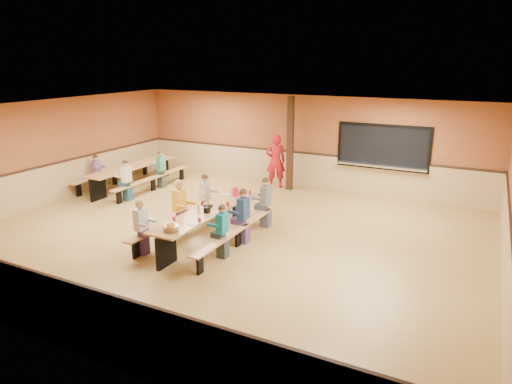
% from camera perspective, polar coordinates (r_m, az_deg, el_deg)
% --- Properties ---
extents(ground, '(12.00, 12.00, 0.00)m').
position_cam_1_polar(ground, '(11.18, -3.76, -5.35)').
color(ground, olive).
rests_on(ground, ground).
extents(room_envelope, '(12.04, 10.04, 3.02)m').
position_cam_1_polar(room_envelope, '(10.94, -3.83, -1.99)').
color(room_envelope, brown).
rests_on(room_envelope, ground).
extents(kitchen_pass_through, '(2.78, 0.28, 1.38)m').
position_cam_1_polar(kitchen_pass_through, '(14.37, 15.56, 5.20)').
color(kitchen_pass_through, black).
rests_on(kitchen_pass_through, ground).
extents(structural_post, '(0.18, 0.18, 3.00)m').
position_cam_1_polar(structural_post, '(14.65, 4.30, 6.01)').
color(structural_post, black).
rests_on(structural_post, ground).
extents(cafeteria_table_main, '(1.91, 3.70, 0.74)m').
position_cam_1_polar(cafeteria_table_main, '(10.72, -6.14, -3.37)').
color(cafeteria_table_main, '#B07B46').
rests_on(cafeteria_table_main, ground).
extents(cafeteria_table_second, '(1.91, 3.70, 0.74)m').
position_cam_1_polar(cafeteria_table_second, '(15.57, -15.16, 2.43)').
color(cafeteria_table_second, '#B07B46').
rests_on(cafeteria_table_second, ground).
extents(seated_child_white_left, '(0.38, 0.31, 1.23)m').
position_cam_1_polar(seated_child_white_left, '(10.18, -14.15, -4.35)').
color(seated_child_white_left, silver).
rests_on(seated_child_white_left, ground).
extents(seated_adult_yellow, '(0.43, 0.35, 1.33)m').
position_cam_1_polar(seated_adult_yellow, '(11.18, -9.52, -1.90)').
color(seated_adult_yellow, yellow).
rests_on(seated_adult_yellow, ground).
extents(seated_child_grey_left, '(0.37, 0.30, 1.21)m').
position_cam_1_polar(seated_child_grey_left, '(12.07, -6.36, -0.69)').
color(seated_child_grey_left, '#B1B1B1').
rests_on(seated_child_grey_left, ground).
extents(seated_child_teal_right, '(0.35, 0.29, 1.18)m').
position_cam_1_polar(seated_child_teal_right, '(9.75, -4.21, -4.97)').
color(seated_child_teal_right, '#0F6E82').
rests_on(seated_child_teal_right, ground).
extents(seated_child_navy_right, '(0.40, 0.33, 1.28)m').
position_cam_1_polar(seated_child_navy_right, '(10.49, -1.59, -3.06)').
color(seated_child_navy_right, navy).
rests_on(seated_child_navy_right, ground).
extents(seated_child_char_right, '(0.40, 0.32, 1.27)m').
position_cam_1_polar(seated_child_char_right, '(11.49, 1.23, -1.34)').
color(seated_child_char_right, '#525A5E').
rests_on(seated_child_char_right, ground).
extents(seated_child_purple_sec, '(0.34, 0.28, 1.14)m').
position_cam_1_polar(seated_child_purple_sec, '(15.61, -19.25, 2.29)').
color(seated_child_purple_sec, slate).
rests_on(seated_child_purple_sec, ground).
extents(seated_child_green_sec, '(0.37, 0.31, 1.22)m').
position_cam_1_polar(seated_child_green_sec, '(15.36, -11.76, 2.80)').
color(seated_child_green_sec, '#3C7B63').
rests_on(seated_child_green_sec, ground).
extents(seated_child_tan_sec, '(0.38, 0.31, 1.23)m').
position_cam_1_polar(seated_child_tan_sec, '(14.17, -15.85, 1.38)').
color(seated_child_tan_sec, beige).
rests_on(seated_child_tan_sec, ground).
extents(standing_woman, '(0.77, 0.69, 1.77)m').
position_cam_1_polar(standing_woman, '(14.98, 2.46, 3.88)').
color(standing_woman, red).
rests_on(standing_woman, ground).
extents(punch_pitcher, '(0.16, 0.16, 0.22)m').
position_cam_1_polar(punch_pitcher, '(11.65, -2.57, 0.01)').
color(punch_pitcher, red).
rests_on(punch_pitcher, cafeteria_table_main).
extents(chip_bowl, '(0.32, 0.32, 0.15)m').
position_cam_1_polar(chip_bowl, '(9.48, -10.60, -4.39)').
color(chip_bowl, orange).
rests_on(chip_bowl, cafeteria_table_main).
extents(napkin_dispenser, '(0.10, 0.14, 0.13)m').
position_cam_1_polar(napkin_dispenser, '(10.46, -6.13, -2.26)').
color(napkin_dispenser, black).
rests_on(napkin_dispenser, cafeteria_table_main).
extents(condiment_mustard, '(0.06, 0.06, 0.17)m').
position_cam_1_polar(condiment_mustard, '(10.48, -7.19, -2.14)').
color(condiment_mustard, yellow).
rests_on(condiment_mustard, cafeteria_table_main).
extents(condiment_ketchup, '(0.06, 0.06, 0.17)m').
position_cam_1_polar(condiment_ketchup, '(10.50, -7.21, -2.10)').
color(condiment_ketchup, '#B2140F').
rests_on(condiment_ketchup, cafeteria_table_main).
extents(table_paddle, '(0.16, 0.16, 0.56)m').
position_cam_1_polar(table_paddle, '(10.82, -6.03, -1.22)').
color(table_paddle, black).
rests_on(table_paddle, cafeteria_table_main).
extents(place_settings, '(0.65, 3.30, 0.11)m').
position_cam_1_polar(place_settings, '(10.63, -6.18, -2.01)').
color(place_settings, beige).
rests_on(place_settings, cafeteria_table_main).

